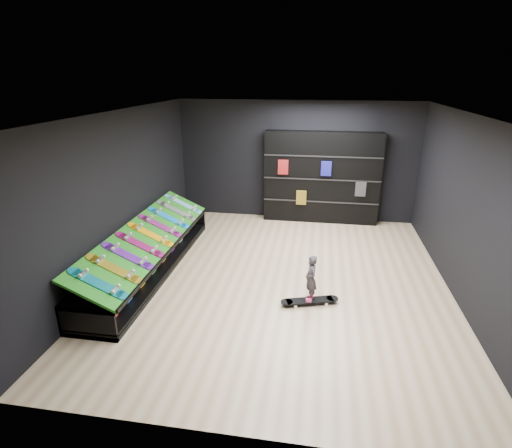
# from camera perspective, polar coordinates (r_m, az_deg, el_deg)

# --- Properties ---
(floor) EXTENTS (6.00, 7.00, 0.01)m
(floor) POSITION_cam_1_polar(r_m,az_deg,el_deg) (7.53, 3.55, -7.88)
(floor) COLOR tan
(floor) RESTS_ON ground
(ceiling) EXTENTS (6.00, 7.00, 0.01)m
(ceiling) POSITION_cam_1_polar(r_m,az_deg,el_deg) (6.64, 4.14, 15.47)
(ceiling) COLOR white
(ceiling) RESTS_ON ground
(wall_back) EXTENTS (6.00, 0.02, 3.00)m
(wall_back) POSITION_cam_1_polar(r_m,az_deg,el_deg) (10.32, 5.74, 8.89)
(wall_back) COLOR black
(wall_back) RESTS_ON ground
(wall_front) EXTENTS (6.00, 0.02, 3.00)m
(wall_front) POSITION_cam_1_polar(r_m,az_deg,el_deg) (3.79, -1.50, -13.08)
(wall_front) COLOR black
(wall_front) RESTS_ON ground
(wall_left) EXTENTS (0.02, 7.00, 3.00)m
(wall_left) POSITION_cam_1_polar(r_m,az_deg,el_deg) (7.80, -18.75, 3.96)
(wall_left) COLOR black
(wall_left) RESTS_ON ground
(wall_right) EXTENTS (0.02, 7.00, 3.00)m
(wall_right) POSITION_cam_1_polar(r_m,az_deg,el_deg) (7.32, 27.88, 1.56)
(wall_right) COLOR black
(wall_right) RESTS_ON ground
(display_rack) EXTENTS (0.90, 4.50, 0.50)m
(display_rack) POSITION_cam_1_polar(r_m,az_deg,el_deg) (8.04, -14.87, -4.68)
(display_rack) COLOR black
(display_rack) RESTS_ON ground
(turf_ramp) EXTENTS (0.92, 4.50, 0.46)m
(turf_ramp) POSITION_cam_1_polar(r_m,az_deg,el_deg) (7.83, -14.84, -1.66)
(turf_ramp) COLOR #156510
(turf_ramp) RESTS_ON display_rack
(back_shelving) EXTENTS (2.86, 0.33, 2.29)m
(back_shelving) POSITION_cam_1_polar(r_m,az_deg,el_deg) (10.21, 9.35, 6.54)
(back_shelving) COLOR black
(back_shelving) RESTS_ON ground
(floor_skateboard) EXTENTS (1.00, 0.50, 0.09)m
(floor_skateboard) POSITION_cam_1_polar(r_m,az_deg,el_deg) (6.81, 7.66, -11.00)
(floor_skateboard) COLOR black
(floor_skateboard) RESTS_ON ground
(child) EXTENTS (0.17, 0.21, 0.48)m
(child) POSITION_cam_1_polar(r_m,az_deg,el_deg) (6.67, 7.78, -8.91)
(child) COLOR black
(child) RESTS_ON floor_skateboard
(display_board_0) EXTENTS (0.93, 0.22, 0.50)m
(display_board_0) POSITION_cam_1_polar(r_m,az_deg,el_deg) (6.30, -21.59, -7.91)
(display_board_0) COLOR #0C8C99
(display_board_0) RESTS_ON turf_ramp
(display_board_1) EXTENTS (0.93, 0.22, 0.50)m
(display_board_1) POSITION_cam_1_polar(r_m,az_deg,el_deg) (6.66, -19.58, -6.04)
(display_board_1) COLOR yellow
(display_board_1) RESTS_ON turf_ramp
(display_board_2) EXTENTS (0.93, 0.22, 0.50)m
(display_board_2) POSITION_cam_1_polar(r_m,az_deg,el_deg) (7.04, -17.80, -4.36)
(display_board_2) COLOR purple
(display_board_2) RESTS_ON turf_ramp
(display_board_3) EXTENTS (0.93, 0.22, 0.50)m
(display_board_3) POSITION_cam_1_polar(r_m,az_deg,el_deg) (7.42, -16.21, -2.84)
(display_board_3) COLOR #E5198C
(display_board_3) RESTS_ON turf_ramp
(display_board_4) EXTENTS (0.93, 0.22, 0.50)m
(display_board_4) POSITION_cam_1_polar(r_m,az_deg,el_deg) (7.82, -14.78, -1.48)
(display_board_4) COLOR yellow
(display_board_4) RESTS_ON turf_ramp
(display_board_5) EXTENTS (0.93, 0.22, 0.50)m
(display_board_5) POSITION_cam_1_polar(r_m,az_deg,el_deg) (8.22, -13.49, -0.25)
(display_board_5) COLOR #2626BF
(display_board_5) RESTS_ON turf_ramp
(display_board_6) EXTENTS (0.93, 0.22, 0.50)m
(display_board_6) POSITION_cam_1_polar(r_m,az_deg,el_deg) (8.63, -12.32, 0.87)
(display_board_6) COLOR blue
(display_board_6) RESTS_ON turf_ramp
(display_board_7) EXTENTS (0.93, 0.22, 0.50)m
(display_board_7) POSITION_cam_1_polar(r_m,az_deg,el_deg) (9.05, -11.26, 1.88)
(display_board_7) COLOR black
(display_board_7) RESTS_ON turf_ramp
(display_board_8) EXTENTS (0.93, 0.22, 0.50)m
(display_board_8) POSITION_cam_1_polar(r_m,az_deg,el_deg) (9.48, -10.29, 2.80)
(display_board_8) COLOR #0CB2E5
(display_board_8) RESTS_ON turf_ramp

